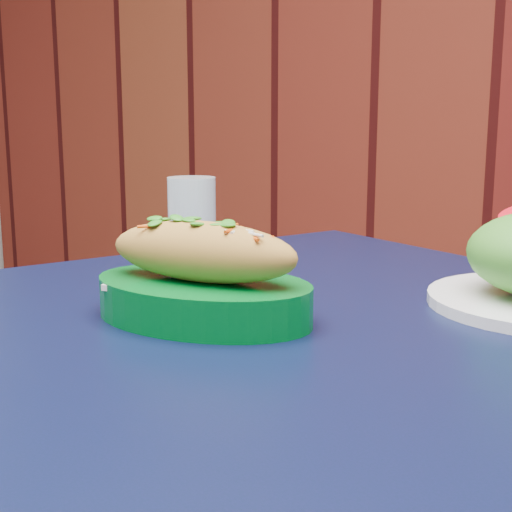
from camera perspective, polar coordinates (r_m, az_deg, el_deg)
The scene contains 3 objects.
cafe_table at distance 0.76m, azimuth 2.80°, elevation -11.08°, with size 1.03×1.03×0.75m.
banh_mi_basket at distance 0.71m, azimuth -4.30°, elevation -1.78°, with size 0.25×0.18×0.11m.
water_glass at distance 1.05m, azimuth -5.14°, elevation 3.19°, with size 0.07×0.07×0.11m, color silver.
Camera 1 is at (0.67, 0.78, 0.95)m, focal length 50.00 mm.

